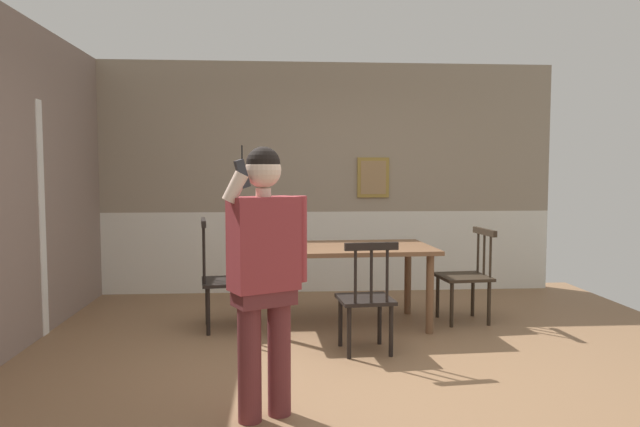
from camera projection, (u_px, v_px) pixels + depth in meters
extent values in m
plane|color=#846042|center=(359.00, 370.00, 4.36)|extent=(6.38, 6.38, 0.00)
cube|color=gray|center=(327.00, 138.00, 7.11)|extent=(5.51, 0.12, 1.79)
cube|color=silver|center=(327.00, 251.00, 7.22)|extent=(5.51, 0.14, 0.98)
cube|color=silver|center=(327.00, 211.00, 7.16)|extent=(5.51, 0.05, 0.06)
cube|color=olive|center=(373.00, 177.00, 7.11)|extent=(0.39, 0.03, 0.48)
cube|color=#9C7950|center=(373.00, 177.00, 7.09)|extent=(0.31, 0.01, 0.40)
cube|color=white|center=(39.00, 219.00, 5.22)|extent=(0.06, 0.12, 2.10)
cube|color=brown|center=(348.00, 248.00, 5.58)|extent=(1.61, 1.02, 0.04)
cylinder|color=brown|center=(278.00, 298.00, 5.15)|extent=(0.07, 0.07, 0.72)
cylinder|color=brown|center=(430.00, 294.00, 5.31)|extent=(0.07, 0.07, 0.72)
cylinder|color=brown|center=(275.00, 282.00, 5.90)|extent=(0.07, 0.07, 0.72)
cylinder|color=brown|center=(408.00, 279.00, 6.06)|extent=(0.07, 0.07, 0.72)
cube|color=#2D2319|center=(463.00, 277.00, 5.73)|extent=(0.51, 0.51, 0.03)
cube|color=#2D2319|center=(485.00, 232.00, 5.73)|extent=(0.08, 0.47, 0.06)
cylinder|color=#2D2319|center=(490.00, 254.00, 5.61)|extent=(0.02, 0.02, 0.45)
cylinder|color=#2D2319|center=(484.00, 252.00, 5.75)|extent=(0.02, 0.02, 0.45)
cylinder|color=#2D2319|center=(478.00, 250.00, 5.88)|extent=(0.02, 0.02, 0.45)
cylinder|color=#2D2319|center=(452.00, 305.00, 5.53)|extent=(0.04, 0.04, 0.43)
cylinder|color=#2D2319|center=(438.00, 296.00, 5.90)|extent=(0.04, 0.04, 0.43)
cylinder|color=#2D2319|center=(489.00, 303.00, 5.59)|extent=(0.04, 0.04, 0.43)
cylinder|color=#2D2319|center=(473.00, 295.00, 5.96)|extent=(0.04, 0.04, 0.43)
cube|color=black|center=(365.00, 299.00, 4.78)|extent=(0.47, 0.47, 0.03)
cube|color=black|center=(371.00, 246.00, 4.56)|extent=(0.43, 0.08, 0.06)
cylinder|color=black|center=(355.00, 273.00, 4.55)|extent=(0.02, 0.02, 0.47)
cylinder|color=black|center=(371.00, 273.00, 4.57)|extent=(0.02, 0.02, 0.47)
cylinder|color=black|center=(387.00, 272.00, 4.59)|extent=(0.02, 0.02, 0.47)
cylinder|color=black|center=(340.00, 322.00, 4.94)|extent=(0.04, 0.04, 0.42)
cylinder|color=black|center=(380.00, 320.00, 4.99)|extent=(0.04, 0.04, 0.42)
cylinder|color=black|center=(349.00, 333.00, 4.60)|extent=(0.04, 0.04, 0.42)
cylinder|color=black|center=(391.00, 331.00, 4.66)|extent=(0.04, 0.04, 0.42)
cube|color=black|center=(228.00, 281.00, 5.46)|extent=(0.54, 0.54, 0.03)
cube|color=black|center=(203.00, 222.00, 5.38)|extent=(0.11, 0.48, 0.06)
cylinder|color=black|center=(204.00, 248.00, 5.54)|extent=(0.02, 0.02, 0.57)
cylinder|color=black|center=(204.00, 250.00, 5.40)|extent=(0.02, 0.02, 0.57)
cylinder|color=black|center=(204.00, 252.00, 5.26)|extent=(0.02, 0.02, 0.57)
cylinder|color=black|center=(247.00, 300.00, 5.71)|extent=(0.04, 0.04, 0.43)
cylinder|color=black|center=(251.00, 310.00, 5.34)|extent=(0.04, 0.04, 0.43)
cylinder|color=black|center=(207.00, 302.00, 5.63)|extent=(0.04, 0.04, 0.43)
cylinder|color=black|center=(208.00, 312.00, 5.26)|extent=(0.04, 0.04, 0.43)
cylinder|color=brown|center=(279.00, 352.00, 3.54)|extent=(0.14, 0.14, 0.78)
cylinder|color=brown|center=(249.00, 357.00, 3.44)|extent=(0.14, 0.14, 0.78)
cube|color=brown|center=(264.00, 295.00, 3.46)|extent=(0.40, 0.33, 0.12)
cube|color=#993338|center=(264.00, 244.00, 3.44)|extent=(0.44, 0.37, 0.55)
cylinder|color=#993338|center=(300.00, 239.00, 3.56)|extent=(0.09, 0.09, 0.52)
cylinder|color=beige|center=(235.00, 187.00, 3.31)|extent=(0.16, 0.09, 0.19)
cylinder|color=beige|center=(263.00, 192.00, 3.42)|extent=(0.09, 0.09, 0.05)
sphere|color=beige|center=(263.00, 170.00, 3.41)|extent=(0.21, 0.21, 0.21)
sphere|color=black|center=(263.00, 164.00, 3.40)|extent=(0.20, 0.20, 0.20)
cube|color=#2D2D33|center=(242.00, 174.00, 3.31)|extent=(0.10, 0.07, 0.17)
cylinder|color=black|center=(242.00, 152.00, 3.30)|extent=(0.01, 0.01, 0.08)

